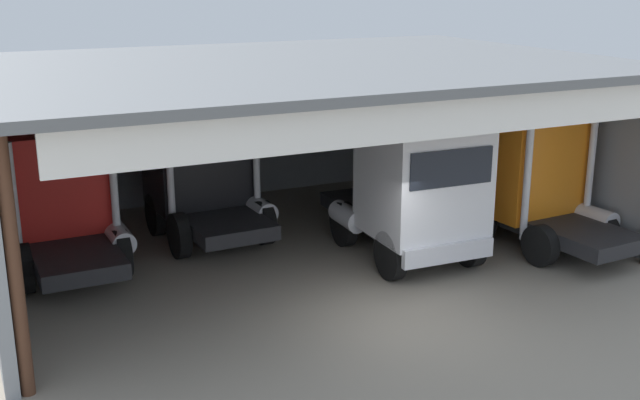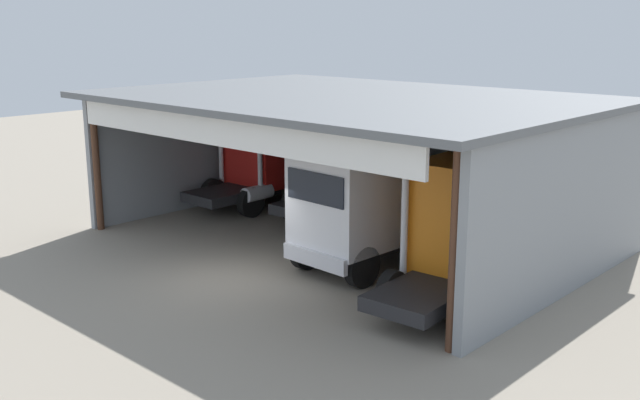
% 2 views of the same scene
% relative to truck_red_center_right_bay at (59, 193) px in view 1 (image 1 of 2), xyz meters
% --- Properties ---
extents(ground_plane, '(80.00, 80.00, 0.00)m').
position_rel_truck_red_center_right_bay_xyz_m(ground_plane, '(5.61, -6.38, -1.76)').
color(ground_plane, gray).
rests_on(ground_plane, ground).
extents(workshop_shed, '(15.36, 11.16, 4.77)m').
position_rel_truck_red_center_right_bay_xyz_m(workshop_shed, '(5.61, -0.35, 1.65)').
color(workshop_shed, gray).
rests_on(workshop_shed, ground).
extents(truck_red_center_right_bay, '(2.63, 5.00, 3.32)m').
position_rel_truck_red_center_right_bay_xyz_m(truck_red_center_right_bay, '(0.00, 0.00, 0.00)').
color(truck_red_center_right_bay, red).
rests_on(truck_red_center_right_bay, ground).
extents(truck_black_center_left_bay, '(2.82, 4.32, 3.46)m').
position_rel_truck_red_center_right_bay_xyz_m(truck_black_center_left_bay, '(3.73, 0.49, 0.06)').
color(truck_black_center_left_bay, black).
rests_on(truck_black_center_left_bay, ground).
extents(truck_white_yard_outside, '(2.66, 5.33, 3.60)m').
position_rel_truck_red_center_right_bay_xyz_m(truck_white_yard_outside, '(7.71, -3.62, 0.12)').
color(truck_white_yard_outside, white).
rests_on(truck_white_yard_outside, ground).
extents(truck_orange_center_bay, '(2.75, 4.72, 3.61)m').
position_rel_truck_red_center_right_bay_xyz_m(truck_orange_center_bay, '(11.28, -3.62, 0.11)').
color(truck_orange_center_bay, orange).
rests_on(truck_orange_center_bay, ground).
extents(oil_drum, '(0.58, 0.58, 0.89)m').
position_rel_truck_red_center_right_bay_xyz_m(oil_drum, '(5.89, 3.05, -1.31)').
color(oil_drum, '#194CB2').
rests_on(oil_drum, ground).
extents(tool_cart, '(0.90, 0.60, 1.00)m').
position_rel_truck_red_center_right_bay_xyz_m(tool_cart, '(0.15, 2.73, -1.26)').
color(tool_cart, red).
rests_on(tool_cart, ground).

